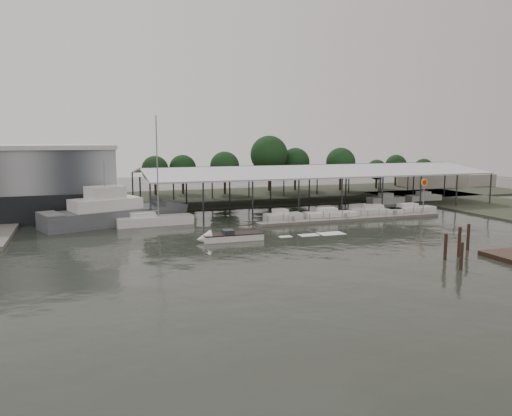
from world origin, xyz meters
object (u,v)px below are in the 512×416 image
object	(u,v)px
grey_trawler	(115,213)
speedboat_underway	(227,237)
shell_fuel_sign	(424,190)
white_sailboat	(154,220)

from	to	relation	value
grey_trawler	speedboat_underway	xyz separation A→B (m)	(11.12, -15.50, -1.19)
shell_fuel_sign	white_sailboat	distance (m)	39.31
grey_trawler	white_sailboat	bearing A→B (deg)	-46.69
shell_fuel_sign	white_sailboat	xyz separation A→B (m)	(-38.79, 5.47, -3.27)
white_sailboat	speedboat_underway	size ratio (longest dim) A/B	0.79
shell_fuel_sign	grey_trawler	xyz separation A→B (m)	(-43.55, 7.95, -2.35)
white_sailboat	speedboat_underway	xyz separation A→B (m)	(6.37, -13.02, -0.27)
white_sailboat	speedboat_underway	world-z (taller)	white_sailboat
shell_fuel_sign	speedboat_underway	xyz separation A→B (m)	(-32.43, -7.55, -3.53)
grey_trawler	speedboat_underway	bearing A→B (deg)	-73.40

